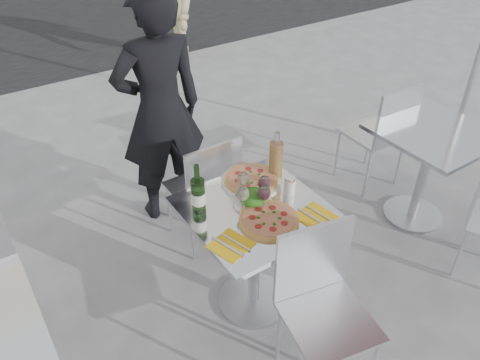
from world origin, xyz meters
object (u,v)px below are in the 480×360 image
woman_diner (160,111)px  salad_plate (253,198)px  side_chair_rfar (383,129)px  chair_far (207,185)px  sugar_shaker (290,185)px  wine_bottle (198,194)px  napkin_left (231,245)px  chair_near (321,296)px  wineglass_white_b (243,180)px  wineglass_red_a (264,194)px  wineglass_white_a (243,194)px  side_table_right (428,157)px  pizza_near (269,220)px  wineglass_red_b (264,184)px  carafe (276,159)px  pizza_far (251,180)px  main_table (255,238)px  napkin_right (315,216)px

woman_diner → salad_plate: woman_diner is taller
side_chair_rfar → chair_far: bearing=-3.2°
side_chair_rfar → sugar_shaker: size_ratio=8.56×
wine_bottle → napkin_left: size_ratio=1.32×
chair_near → woman_diner: bearing=103.1°
chair_far → wineglass_white_b: 0.58m
wineglass_white_b → wineglass_red_a: bearing=-83.2°
wineglass_white_a → wineglass_white_b: same height
side_table_right → woman_diner: size_ratio=0.44×
pizza_near → napkin_left: (-0.26, -0.04, -0.01)m
side_table_right → salad_plate: size_ratio=3.41×
side_table_right → wineglass_red_b: bearing=178.4°
chair_near → side_table_right: bearing=31.0°
wineglass_white_a → wineglass_white_b: 0.13m
carafe → wineglass_red_b: 0.24m
woman_diner → salad_plate: 1.08m
chair_far → pizza_near: (-0.04, -0.72, 0.24)m
napkin_left → side_chair_rfar: bearing=2.2°
salad_plate → woman_diner: bearing=91.3°
woman_diner → sugar_shaker: bearing=107.9°
pizza_far → wineglass_red_b: 0.20m
main_table → wineglass_white_a: 0.33m
side_chair_rfar → wine_bottle: wine_bottle is taller
side_chair_rfar → woman_diner: woman_diner is taller
side_table_right → wineglass_red_a: wineglass_red_a is taller
side_chair_rfar → pizza_far: side_chair_rfar is taller
pizza_near → wineglass_white_b: 0.27m
woman_diner → wineglass_white_b: woman_diner is taller
wineglass_white_a → napkin_right: bearing=-41.3°
side_table_right → wineglass_red_a: 1.50m
pizza_near → salad_plate: bearing=84.8°
chair_near → wineglass_red_b: 0.65m
pizza_far → napkin_right: bearing=-76.7°
chair_near → wineglass_red_a: (-0.00, 0.49, 0.33)m
chair_far → wine_bottle: wine_bottle is taller
pizza_near → wineglass_red_a: 0.14m
pizza_near → salad_plate: (0.02, 0.17, 0.03)m
chair_near → salad_plate: size_ratio=4.10×
pizza_far → wine_bottle: wine_bottle is taller
side_table_right → sugar_shaker: bearing=179.6°
woman_diner → wineglass_red_b: size_ratio=10.85×
wineglass_red_a → side_table_right: bearing=1.2°
pizza_far → salad_plate: 0.20m
wine_bottle → wineglass_white_a: (0.20, -0.12, -0.00)m
side_table_right → pizza_near: 1.52m
wineglass_red_b → pizza_far: bearing=78.3°
pizza_near → wineglass_red_a: bearing=70.6°
main_table → side_chair_rfar: bearing=16.3°
side_table_right → wineglass_red_a: size_ratio=4.76×
sugar_shaker → wineglass_red_a: 0.22m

